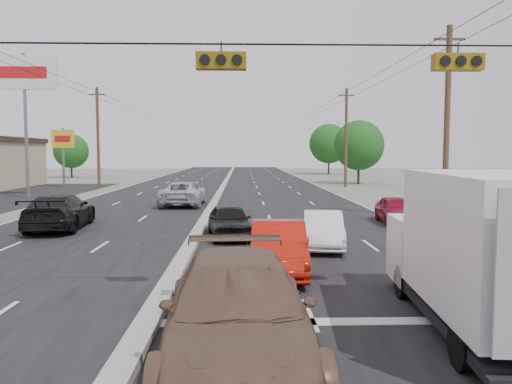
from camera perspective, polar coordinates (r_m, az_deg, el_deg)
ground at (r=11.35m, az=-11.65°, el=-13.77°), size 200.00×200.00×0.00m
road_surface at (r=40.80m, az=-4.31°, el=-0.45°), size 20.00×160.00×0.02m
center_median at (r=40.80m, az=-4.31°, el=-0.31°), size 0.50×160.00×0.20m
utility_pole_left_c at (r=52.64m, az=-17.61°, el=6.04°), size 1.60×0.30×10.00m
utility_pole_right_b at (r=27.74m, az=20.98°, el=7.47°), size 1.60×0.30×10.00m
utility_pole_right_c at (r=51.72m, az=10.25°, el=6.21°), size 1.60×0.30×10.00m
traffic_signals at (r=10.79m, az=-4.55°, el=14.92°), size 25.00×0.30×0.54m
pole_sign_billboard at (r=42.29m, az=-24.97°, el=11.36°), size 5.00×0.25×11.00m
pole_sign_far at (r=53.69m, az=-21.20°, el=5.16°), size 2.20×0.25×6.00m
tree_left_far at (r=74.55m, az=-20.39°, el=4.40°), size 4.80×4.80×6.12m
tree_right_mid at (r=57.12m, az=11.68°, el=5.25°), size 5.60×5.60×7.14m
tree_right_far at (r=81.83m, az=8.34°, el=5.49°), size 6.40×6.40×8.16m
box_truck at (r=10.79m, az=24.22°, el=-6.12°), size 2.65×6.39×3.17m
tan_sedan at (r=8.58m, az=-2.11°, el=-13.63°), size 2.62×6.08×1.74m
red_sedan at (r=14.77m, az=2.60°, el=-6.40°), size 1.83×4.59×1.49m
queue_car_a at (r=20.78m, az=-3.05°, el=-3.35°), size 2.18×4.26×1.39m
queue_car_b at (r=18.76m, az=7.67°, el=-4.33°), size 1.88×4.19×1.33m
queue_car_d at (r=17.84m, az=24.00°, el=-5.29°), size 1.83×4.32×1.24m
queue_car_e at (r=25.79m, az=15.72°, el=-2.00°), size 1.88×4.10×1.36m
oncoming_near at (r=24.69m, az=-21.52°, el=-2.11°), size 2.78×5.84×1.64m
oncoming_far at (r=33.55m, az=-8.31°, el=-0.20°), size 2.76×5.78×1.59m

